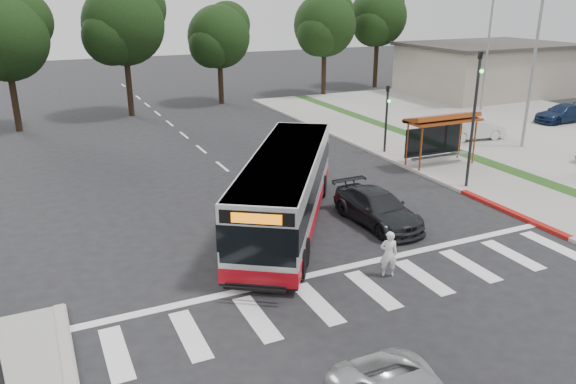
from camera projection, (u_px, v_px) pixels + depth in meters
ground at (303, 233)px, 22.24m from camera, size 140.00×140.00×0.00m
sidewalk_east at (409, 152)px, 33.43m from camera, size 4.00×40.00×0.12m
curb_east at (381, 155)px, 32.63m from camera, size 0.30×40.00×0.15m
curb_east_red at (511, 213)px, 24.09m from camera, size 0.32×6.00×0.15m
parking_lot at (530, 126)px, 39.92m from camera, size 18.00×36.00×0.10m
commercial_building at (487, 71)px, 52.24m from camera, size 14.00×10.00×4.40m
building_roof_cap at (490, 45)px, 51.46m from camera, size 14.60×10.60×0.30m
crosswalk_ladder at (373, 289)px, 17.97m from camera, size 18.00×2.60×0.01m
bus_shelter at (441, 124)px, 30.12m from camera, size 4.20×1.60×2.86m
traffic_signal_ne_tall at (475, 109)px, 26.04m from camera, size 0.18×0.37×6.50m
traffic_signal_ne_short at (387, 112)px, 32.49m from camera, size 0.18×0.37×4.00m
lot_light_front at (536, 49)px, 32.56m from camera, size 1.90×0.35×9.01m
lot_light_mid at (489, 35)px, 43.49m from camera, size 1.90×0.35×9.01m
tree_ne_a at (325, 24)px, 50.49m from camera, size 6.16×5.74×9.30m
tree_ne_b at (378, 16)px, 54.81m from camera, size 6.16×5.74×10.02m
tree_north_a at (124, 23)px, 41.46m from camera, size 6.60×6.15×10.17m
tree_north_b at (219, 36)px, 46.76m from camera, size 5.72×5.33×8.43m
tree_north_c at (6, 37)px, 36.77m from camera, size 6.16×5.74×9.30m
transit_bus at (286, 190)px, 22.50m from camera, size 8.46×11.07×2.99m
pedestrian at (389, 254)px, 18.59m from camera, size 0.70×0.60×1.62m
dark_sedan at (377, 208)px, 22.94m from camera, size 2.05×4.75×1.36m
parked_car_1 at (473, 129)px, 35.96m from camera, size 4.29×1.99×1.36m
parked_car_3 at (562, 113)px, 40.83m from camera, size 4.40×1.82×1.27m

